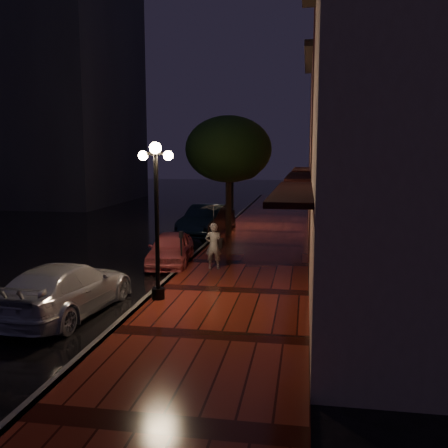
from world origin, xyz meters
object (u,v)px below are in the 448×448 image
Objects in this scene: parking_meter at (181,247)px; streetlamp_far at (232,182)px; pink_car at (171,249)px; street_tree at (229,151)px; woman_with_umbrella at (214,226)px; navy_car at (207,220)px; silver_car at (66,289)px; streetlamp_near at (157,211)px.

streetlamp_far is at bearing 108.20° from parking_meter.
pink_car is at bearing 139.05° from parking_meter.
streetlamp_far is 0.74× the size of street_tree.
parking_meter is (-1.05, -0.44, -0.67)m from woman_with_umbrella.
street_tree is 3.71m from navy_car.
street_tree is 12.99m from silver_car.
parking_meter is (-0.46, -7.58, -3.27)m from street_tree.
parking_meter is at bearing -93.46° from street_tree.
streetlamp_far is at bearing 90.00° from streetlamp_near.
street_tree reaches higher than streetlamp_far.
streetlamp_far reaches higher than silver_car.
parking_meter is at bearing 93.35° from streetlamp_near.
woman_with_umbrella is at bearing 41.78° from parking_meter.
navy_car is at bearing 114.55° from parking_meter.
navy_car is (-0.95, -2.45, -1.82)m from streetlamp_far.
navy_car is 7.96m from woman_with_umbrella.
woman_with_umbrella is (0.85, -10.15, -0.95)m from streetlamp_far.
parking_meter is at bearing -77.05° from navy_car.
streetlamp_near is 1.17× the size of pink_car.
pink_car is 0.78× the size of navy_car.
streetlamp_near is at bearing -91.35° from street_tree.
streetlamp_far is at bearing -88.49° from woman_with_umbrella.
streetlamp_near is 5.21m from pink_car.
parking_meter is (-0.20, 3.42, -1.62)m from streetlamp_near.
streetlamp_near and streetlamp_far have the same top height.
navy_car reaches higher than parking_meter.
woman_with_umbrella is at bearing -69.15° from navy_car.
pink_car is at bearing -95.95° from silver_car.
silver_car is (-1.12, -6.01, 0.06)m from pink_car.
navy_car is 3.49× the size of parking_meter.
parking_meter is (0.75, -1.31, 0.35)m from pink_car.
streetlamp_near reaches higher than woman_with_umbrella.
streetlamp_far is at bearing 76.46° from navy_car.
street_tree is 7.33m from pink_car.
navy_car is 1.01× the size of silver_car.
streetlamp_near is 0.91× the size of silver_car.
navy_car reaches higher than silver_car.
silver_car is (-2.07, -15.28, -1.91)m from streetlamp_far.
navy_car is at bearing 83.33° from pink_car.
silver_car is at bearing -92.43° from parking_meter.
streetlamp_near is at bearing -143.61° from silver_car.
parking_meter reaches higher than pink_car.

